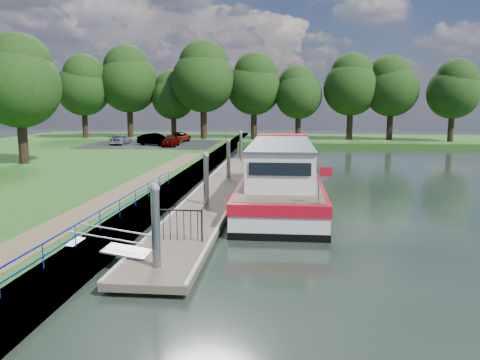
# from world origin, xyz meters

# --- Properties ---
(ground) EXTENTS (160.00, 160.00, 0.00)m
(ground) POSITION_xyz_m (0.00, 0.00, 0.00)
(ground) COLOR black
(ground) RESTS_ON ground
(bank_edge) EXTENTS (1.10, 90.00, 0.78)m
(bank_edge) POSITION_xyz_m (-2.55, 15.00, 0.39)
(bank_edge) COLOR #473D2D
(bank_edge) RESTS_ON ground
(far_bank) EXTENTS (60.00, 18.00, 0.60)m
(far_bank) POSITION_xyz_m (12.00, 52.00, 0.30)
(far_bank) COLOR #1F4D16
(far_bank) RESTS_ON ground
(footpath) EXTENTS (1.60, 40.00, 0.05)m
(footpath) POSITION_xyz_m (-4.40, 8.00, 0.80)
(footpath) COLOR brown
(footpath) RESTS_ON riverbank
(carpark) EXTENTS (14.00, 12.00, 0.06)m
(carpark) POSITION_xyz_m (-11.00, 38.00, 0.81)
(carpark) COLOR black
(carpark) RESTS_ON riverbank
(blue_fence) EXTENTS (0.04, 18.04, 0.72)m
(blue_fence) POSITION_xyz_m (-2.75, 3.00, 1.31)
(blue_fence) COLOR #0C2DBF
(blue_fence) RESTS_ON riverbank
(pontoon) EXTENTS (2.50, 30.00, 0.56)m
(pontoon) POSITION_xyz_m (0.00, 13.00, 0.18)
(pontoon) COLOR brown
(pontoon) RESTS_ON ground
(mooring_piles) EXTENTS (0.30, 27.30, 3.55)m
(mooring_piles) POSITION_xyz_m (0.00, 13.00, 1.28)
(mooring_piles) COLOR gray
(mooring_piles) RESTS_ON ground
(gangway) EXTENTS (2.58, 1.00, 0.92)m
(gangway) POSITION_xyz_m (-1.85, 0.50, 0.63)
(gangway) COLOR #A5A8AD
(gangway) RESTS_ON ground
(gate_panel) EXTENTS (1.85, 0.05, 1.15)m
(gate_panel) POSITION_xyz_m (-0.00, 2.20, 1.15)
(gate_panel) COLOR black
(gate_panel) RESTS_ON ground
(barge) EXTENTS (4.36, 21.15, 4.78)m
(barge) POSITION_xyz_m (3.60, 14.18, 1.09)
(barge) COLOR black
(barge) RESTS_ON ground
(horizon_trees) EXTENTS (54.38, 10.03, 12.87)m
(horizon_trees) POSITION_xyz_m (-1.61, 48.68, 7.95)
(horizon_trees) COLOR #332316
(horizon_trees) RESTS_ON ground
(bank_tree_a) EXTENTS (6.12, 6.12, 9.72)m
(bank_tree_a) POSITION_xyz_m (-15.99, 20.08, 7.02)
(bank_tree_a) COLOR #332316
(bank_tree_a) RESTS_ON riverbank
(car_a) EXTENTS (1.68, 3.74, 1.25)m
(car_a) POSITION_xyz_m (-8.22, 34.78, 1.46)
(car_a) COLOR #999999
(car_a) RESTS_ON carpark
(car_b) EXTENTS (4.17, 2.76, 1.30)m
(car_b) POSITION_xyz_m (-10.26, 35.85, 1.48)
(car_b) COLOR #999999
(car_b) RESTS_ON carpark
(car_c) EXTENTS (1.51, 3.66, 1.06)m
(car_c) POSITION_xyz_m (-14.38, 36.58, 1.36)
(car_c) COLOR #999999
(car_c) RESTS_ON carpark
(car_d) EXTENTS (2.70, 4.47, 1.16)m
(car_d) POSITION_xyz_m (-8.79, 40.13, 1.42)
(car_d) COLOR #999999
(car_d) RESTS_ON carpark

